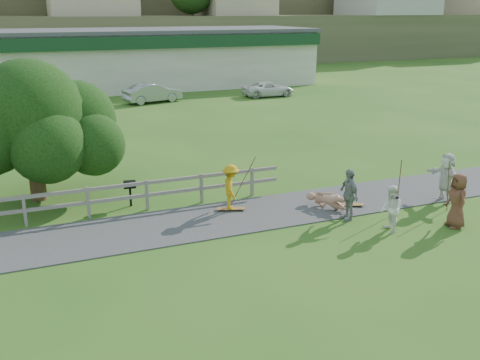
{
  "coord_description": "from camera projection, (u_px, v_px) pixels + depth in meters",
  "views": [
    {
      "loc": [
        -5.6,
        -14.25,
        6.73
      ],
      "look_at": [
        0.98,
        2.0,
        1.13
      ],
      "focal_mm": 40.0,
      "sensor_mm": 36.0,
      "label": 1
    }
  ],
  "objects": [
    {
      "name": "path",
      "position": [
        219.0,
        219.0,
        17.95
      ],
      "size": [
        34.0,
        3.0,
        0.04
      ],
      "primitive_type": "cube",
      "color": "#353537",
      "rests_on": "ground"
    },
    {
      "name": "pole_rider",
      "position": [
        243.0,
        179.0,
        18.94
      ],
      "size": [
        0.03,
        0.03,
        2.03
      ],
      "primitive_type": "cylinder",
      "color": "#513820",
      "rests_on": "ground"
    },
    {
      "name": "strip_mall",
      "position": [
        134.0,
        58.0,
        48.13
      ],
      "size": [
        32.5,
        10.75,
        5.1
      ],
      "color": "beige",
      "rests_on": "ground"
    },
    {
      "name": "ground",
      "position": [
        235.0,
        236.0,
        16.63
      ],
      "size": [
        260.0,
        260.0,
        0.0
      ],
      "primitive_type": "plane",
      "color": "#295D1A",
      "rests_on": "ground"
    },
    {
      "name": "spectator_a",
      "position": [
        391.0,
        209.0,
        16.74
      ],
      "size": [
        0.73,
        0.85,
        1.53
      ],
      "primitive_type": "imported",
      "rotation": [
        0.0,
        0.0,
        4.49
      ],
      "color": "white",
      "rests_on": "ground"
    },
    {
      "name": "spectator_d",
      "position": [
        446.0,
        178.0,
        19.36
      ],
      "size": [
        0.67,
        1.74,
        1.84
      ],
      "primitive_type": "imported",
      "rotation": [
        0.0,
        0.0,
        4.64
      ],
      "color": "silver",
      "rests_on": "ground"
    },
    {
      "name": "fence",
      "position": [
        69.0,
        200.0,
        17.68
      ],
      "size": [
        15.05,
        0.1,
        1.1
      ],
      "color": "slate",
      "rests_on": "ground"
    },
    {
      "name": "car_silver",
      "position": [
        153.0,
        93.0,
        40.41
      ],
      "size": [
        4.64,
        2.52,
        1.45
      ],
      "primitive_type": "imported",
      "rotation": [
        0.0,
        0.0,
        1.81
      ],
      "color": "#9FA0A6",
      "rests_on": "ground"
    },
    {
      "name": "spectator_c",
      "position": [
        457.0,
        201.0,
        17.1
      ],
      "size": [
        0.77,
        0.99,
        1.8
      ],
      "primitive_type": "imported",
      "rotation": [
        0.0,
        0.0,
        4.47
      ],
      "color": "brown",
      "rests_on": "ground"
    },
    {
      "name": "bbq",
      "position": [
        130.0,
        194.0,
        19.07
      ],
      "size": [
        0.47,
        0.38,
        0.93
      ],
      "primitive_type": null,
      "rotation": [
        0.0,
        0.0,
        -0.13
      ],
      "color": "black",
      "rests_on": "ground"
    },
    {
      "name": "longboard_rider",
      "position": [
        231.0,
        210.0,
        18.67
      ],
      "size": [
        1.02,
        0.56,
        0.11
      ],
      "primitive_type": null,
      "rotation": [
        0.0,
        0.0,
        -0.34
      ],
      "color": "olive",
      "rests_on": "ground"
    },
    {
      "name": "skater_fallen",
      "position": [
        330.0,
        201.0,
        18.78
      ],
      "size": [
        1.76,
        1.22,
        0.65
      ],
      "primitive_type": "imported",
      "rotation": [
        0.0,
        0.0,
        0.5
      ],
      "color": "tan",
      "rests_on": "ground"
    },
    {
      "name": "spectator_b",
      "position": [
        349.0,
        194.0,
        17.73
      ],
      "size": [
        0.49,
        1.06,
        1.76
      ],
      "primitive_type": "imported",
      "rotation": [
        0.0,
        0.0,
        4.65
      ],
      "color": "gray",
      "rests_on": "ground"
    },
    {
      "name": "helmet",
      "position": [
        339.0,
        200.0,
        19.36
      ],
      "size": [
        0.28,
        0.28,
        0.28
      ],
      "primitive_type": "sphere",
      "color": "#A71913",
      "rests_on": "ground"
    },
    {
      "name": "longboard_fallen",
      "position": [
        350.0,
        206.0,
        19.06
      ],
      "size": [
        1.0,
        0.58,
        0.11
      ],
      "primitive_type": null,
      "rotation": [
        0.0,
        0.0,
        -0.37
      ],
      "color": "olive",
      "rests_on": "ground"
    },
    {
      "name": "pole_spec_right",
      "position": [
        448.0,
        186.0,
        18.49
      ],
      "size": [
        0.03,
        0.03,
        1.81
      ],
      "primitive_type": "cylinder",
      "color": "#513820",
      "rests_on": "ground"
    },
    {
      "name": "pole_spec_left",
      "position": [
        399.0,
        187.0,
        18.22
      ],
      "size": [
        0.03,
        0.03,
        1.92
      ],
      "primitive_type": "cylinder",
      "color": "#513820",
      "rests_on": "ground"
    },
    {
      "name": "skater_rider",
      "position": [
        231.0,
        190.0,
        18.44
      ],
      "size": [
        0.81,
        1.14,
        1.59
      ],
      "primitive_type": "imported",
      "rotation": [
        0.0,
        0.0,
        1.34
      ],
      "color": "#C99312",
      "rests_on": "ground"
    },
    {
      "name": "tree",
      "position": [
        33.0,
        147.0,
        19.27
      ],
      "size": [
        6.27,
        6.27,
        4.04
      ],
      "primitive_type": null,
      "color": "black",
      "rests_on": "ground"
    },
    {
      "name": "car_white",
      "position": [
        269.0,
        89.0,
        43.33
      ],
      "size": [
        4.26,
        1.97,
        1.18
      ],
      "primitive_type": "imported",
      "rotation": [
        0.0,
        0.0,
        1.57
      ],
      "color": "white",
      "rests_on": "ground"
    }
  ]
}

